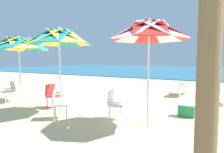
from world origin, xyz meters
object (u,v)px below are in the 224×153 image
object	(u,v)px
beach_umbrella_0	(149,33)
beach_umbrella_1	(59,38)
cooler_box	(187,110)
plastic_chair_3	(10,90)
plastic_chair_1	(53,94)
beach_umbrella_2	(19,45)
beach_ball	(203,91)
plastic_chair_0	(115,103)
plastic_chair_2	(58,103)
sun_lounger_1	(179,89)
sun_lounger_0	(215,94)

from	to	relation	value
beach_umbrella_0	beach_umbrella_1	size ratio (longest dim) A/B	1.00
beach_umbrella_1	cooler_box	bearing A→B (deg)	24.65
plastic_chair_3	plastic_chair_1	bearing A→B (deg)	4.78
beach_umbrella_1	beach_umbrella_2	bearing A→B (deg)	171.16
beach_ball	cooler_box	bearing A→B (deg)	-89.86
cooler_box	plastic_chair_0	bearing A→B (deg)	-142.36
beach_umbrella_1	beach_ball	distance (m)	7.69
beach_umbrella_0	plastic_chair_2	bearing A→B (deg)	-165.56
beach_umbrella_0	plastic_chair_1	world-z (taller)	beach_umbrella_0
cooler_box	beach_umbrella_1	bearing A→B (deg)	-155.35
plastic_chair_3	beach_umbrella_0	bearing A→B (deg)	-0.87
plastic_chair_0	beach_umbrella_1	distance (m)	2.71
beach_umbrella_0	beach_umbrella_2	size ratio (longest dim) A/B	1.03
plastic_chair_2	cooler_box	world-z (taller)	plastic_chair_2
beach_umbrella_0	plastic_chair_3	xyz separation A→B (m)	(-5.99, 0.09, -1.94)
cooler_box	beach_ball	xyz separation A→B (m)	(-0.01, 4.73, -0.04)
beach_umbrella_0	cooler_box	size ratio (longest dim) A/B	5.59
plastic_chair_3	sun_lounger_1	distance (m)	7.82
beach_umbrella_2	plastic_chair_0	bearing A→B (deg)	-1.22
beach_umbrella_1	beach_umbrella_2	xyz separation A→B (m)	(-2.59, 0.40, -0.07)
beach_umbrella_2	beach_ball	world-z (taller)	beach_umbrella_2
plastic_chair_2	cooler_box	distance (m)	3.90
beach_umbrella_1	plastic_chair_2	world-z (taller)	beach_umbrella_1
sun_lounger_1	beach_umbrella_0	bearing A→B (deg)	-86.97
plastic_chair_1	plastic_chair_3	xyz separation A→B (m)	(-2.26, -0.19, 0.00)
sun_lounger_0	beach_umbrella_2	bearing A→B (deg)	-147.50
beach_umbrella_1	plastic_chair_3	bearing A→B (deg)	175.42
plastic_chair_0	sun_lounger_1	world-z (taller)	plastic_chair_0
plastic_chair_2	plastic_chair_3	distance (m)	3.54
plastic_chair_2	beach_umbrella_1	bearing A→B (deg)	128.33
beach_umbrella_2	cooler_box	distance (m)	6.71
beach_umbrella_2	sun_lounger_0	world-z (taller)	beach_umbrella_2
plastic_chair_0	beach_umbrella_2	world-z (taller)	beach_umbrella_2
plastic_chair_1	cooler_box	xyz separation A→B (m)	(4.44, 1.23, -0.30)
plastic_chair_1	plastic_chair_2	size ratio (longest dim) A/B	1.00
beach_umbrella_2	cooler_box	xyz separation A→B (m)	(6.22, 1.26, -2.16)
sun_lounger_1	cooler_box	bearing A→B (deg)	-75.73
plastic_chair_0	beach_umbrella_2	distance (m)	4.84
beach_umbrella_0	beach_umbrella_1	world-z (taller)	beach_umbrella_0
beach_umbrella_0	beach_umbrella_2	world-z (taller)	beach_umbrella_0
beach_umbrella_2	sun_lounger_1	xyz separation A→B (m)	(5.22, 5.19, -2.08)
beach_umbrella_1	cooler_box	world-z (taller)	beach_umbrella_1
plastic_chair_1	plastic_chair_2	bearing A→B (deg)	-37.75
plastic_chair_2	beach_umbrella_2	xyz separation A→B (m)	(-2.99, 0.90, 1.86)
sun_lounger_1	beach_ball	bearing A→B (deg)	39.22
beach_ball	beach_umbrella_2	bearing A→B (deg)	-136.02
plastic_chair_3	plastic_chair_2	bearing A→B (deg)	-12.07
plastic_chair_3	beach_umbrella_2	bearing A→B (deg)	18.12
plastic_chair_1	plastic_chair_3	world-z (taller)	same
beach_umbrella_1	cooler_box	xyz separation A→B (m)	(3.63, 1.66, -2.22)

